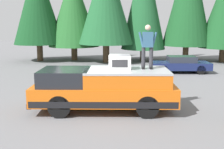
{
  "coord_description": "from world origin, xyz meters",
  "views": [
    {
      "loc": [
        -10.54,
        -1.11,
        3.37
      ],
      "look_at": [
        0.29,
        -0.97,
        1.35
      ],
      "focal_mm": 43.59,
      "sensor_mm": 36.0,
      "label": 1
    }
  ],
  "objects_px": {
    "compressor_unit": "(120,62)",
    "person_on_truck_bed": "(148,46)",
    "pickup_truck": "(104,89)",
    "parked_car_navy": "(180,64)"
  },
  "relations": [
    {
      "from": "person_on_truck_bed",
      "to": "parked_car_navy",
      "type": "height_order",
      "value": "person_on_truck_bed"
    },
    {
      "from": "compressor_unit",
      "to": "person_on_truck_bed",
      "type": "distance_m",
      "value": 1.24
    },
    {
      "from": "pickup_truck",
      "to": "parked_car_navy",
      "type": "bearing_deg",
      "value": -30.08
    },
    {
      "from": "pickup_truck",
      "to": "compressor_unit",
      "type": "relative_size",
      "value": 6.6
    },
    {
      "from": "compressor_unit",
      "to": "parked_car_navy",
      "type": "relative_size",
      "value": 0.2
    },
    {
      "from": "person_on_truck_bed",
      "to": "compressor_unit",
      "type": "bearing_deg",
      "value": 93.95
    },
    {
      "from": "person_on_truck_bed",
      "to": "parked_car_navy",
      "type": "xyz_separation_m",
      "value": [
        8.46,
        -3.31,
        -1.97
      ]
    },
    {
      "from": "pickup_truck",
      "to": "compressor_unit",
      "type": "xyz_separation_m",
      "value": [
        0.06,
        -0.59,
        1.05
      ]
    },
    {
      "from": "pickup_truck",
      "to": "person_on_truck_bed",
      "type": "relative_size",
      "value": 3.28
    },
    {
      "from": "compressor_unit",
      "to": "person_on_truck_bed",
      "type": "xyz_separation_m",
      "value": [
        0.07,
        -1.07,
        0.62
      ]
    }
  ]
}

